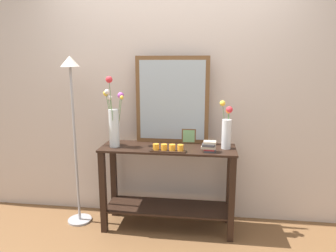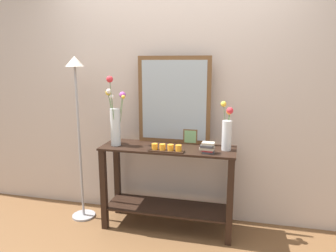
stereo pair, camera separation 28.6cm
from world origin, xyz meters
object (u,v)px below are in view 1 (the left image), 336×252
Objects in this scene: console_table at (168,180)px; floor_lamp at (73,113)px; picture_frame_small at (189,136)px; tall_vase_left at (114,121)px; candle_tray at (168,148)px; mirror_leaning at (172,100)px; vase_right at (227,129)px; book_stack at (209,146)px.

floor_lamp reaches higher than console_table.
picture_frame_small is at bearing 8.79° from floor_lamp.
tall_vase_left is at bearing -174.61° from console_table.
console_table is 0.39m from candle_tray.
console_table is 0.76× the size of floor_lamp.
mirror_leaning is at bearing 23.04° from tall_vase_left.
vase_right is 1.39× the size of candle_tray.
picture_frame_small is 0.09× the size of floor_lamp.
mirror_leaning is 6.29× the size of book_stack.
console_table is 0.77m from mirror_leaning.
candle_tray is at bearing -10.51° from tall_vase_left.
picture_frame_small is at bearing 125.85° from book_stack.
console_table is at bearing 97.94° from candle_tray.
picture_frame_small is 1.09× the size of book_stack.
console_table is 1.12m from floor_lamp.
mirror_leaning is at bearing 84.19° from console_table.
floor_lamp is (-0.42, 0.04, 0.06)m from tall_vase_left.
console_table is 0.55m from book_stack.
mirror_leaning is 0.60m from vase_right.
book_stack is at bearing 5.46° from candle_tray.
book_stack reaches higher than candle_tray.
mirror_leaning reaches higher than floor_lamp.
candle_tray is (0.02, -0.15, 0.36)m from console_table.
mirror_leaning is 0.51× the size of floor_lamp.
tall_vase_left is 4.56× the size of picture_frame_small.
picture_frame_small is (0.17, -0.01, -0.35)m from mirror_leaning.
tall_vase_left is 0.58m from candle_tray.
vase_right is at bearing 4.22° from tall_vase_left.
picture_frame_small is at bearing 62.00° from candle_tray.
mirror_leaning reaches higher than tall_vase_left.
floor_lamp is (-1.47, -0.04, 0.12)m from vase_right.
floor_lamp is at bearing -169.09° from mirror_leaning.
book_stack is (0.20, -0.28, -0.02)m from picture_frame_small.
mirror_leaning reaches higher than vase_right.
tall_vase_left is 4.95× the size of book_stack.
candle_tray is 0.19× the size of floor_lamp.
tall_vase_left is 2.11× the size of candle_tray.
floor_lamp is (-0.95, 0.14, 0.28)m from candle_tray.
console_table is at bearing -138.31° from picture_frame_small.
vase_right is 0.26× the size of floor_lamp.
candle_tray is at bearing -174.54° from book_stack.
candle_tray is 0.36m from picture_frame_small.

